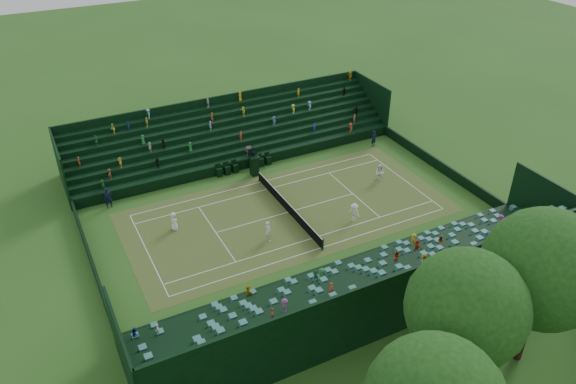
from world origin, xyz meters
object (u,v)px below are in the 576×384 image
object	(u,v)px
umpire_chair	(254,163)
player_far_east	(354,212)
tennis_net	(288,207)
player_far_west	(380,173)
player_near_west	(174,221)
player_near_east	(268,231)

from	to	relation	value
umpire_chair	player_far_east	size ratio (longest dim) A/B	1.77
umpire_chair	player_far_east	bearing A→B (deg)	21.46
tennis_net	player_far_west	distance (m)	9.75
tennis_net	player_near_west	world-z (taller)	player_near_west
umpire_chair	tennis_net	bearing A→B (deg)	-0.76
player_near_east	player_far_east	bearing A→B (deg)	-101.50
umpire_chair	player_near_west	distance (m)	10.56
player_near_west	player_far_east	size ratio (longest dim) A/B	0.99
player_far_west	player_far_east	size ratio (longest dim) A/B	1.05
tennis_net	player_near_east	distance (m)	4.19
player_near_east	player_far_east	xyz separation A→B (m)	(0.71, 7.35, -0.08)
player_far_west	player_far_east	bearing A→B (deg)	-73.91
umpire_chair	player_far_west	xyz separation A→B (m)	(6.24, 9.62, -0.37)
tennis_net	player_near_east	bearing A→B (deg)	-48.44
tennis_net	umpire_chair	world-z (taller)	umpire_chair
tennis_net	player_far_east	distance (m)	5.48
player_near_west	player_far_east	distance (m)	14.41
player_near_east	player_near_west	bearing A→B (deg)	46.09
player_near_east	tennis_net	bearing A→B (deg)	-54.42
tennis_net	player_far_east	world-z (taller)	player_far_east
player_near_west	player_far_east	bearing A→B (deg)	-106.80
player_far_west	tennis_net	bearing A→B (deg)	-107.15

